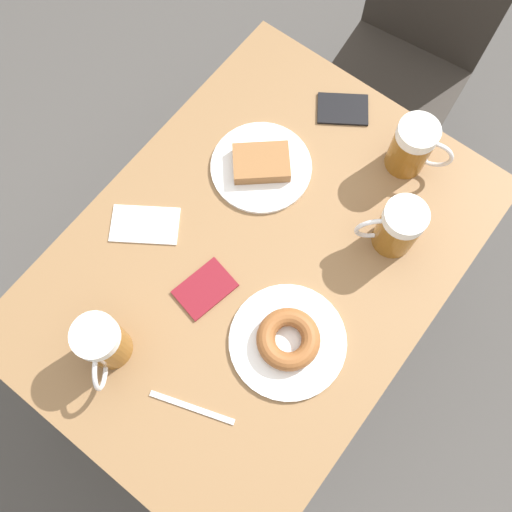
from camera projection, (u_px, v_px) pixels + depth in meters
The scene contains 12 objects.
ground_plane at pixel (256, 327), 1.99m from camera, with size 8.00×8.00×0.00m, color #474442.
table at pixel (256, 267), 1.35m from camera, with size 0.79×1.09×0.74m.
chair at pixel (410, 49), 1.76m from camera, with size 0.44×0.44×0.84m.
plate_with_cake at pixel (261, 165), 1.36m from camera, with size 0.24×0.24×0.04m.
plate_with_donut at pixel (288, 340), 1.22m from camera, with size 0.25×0.25×0.05m.
beer_mug_left at pixel (398, 227), 1.24m from camera, with size 0.13×0.12×0.15m.
beer_mug_center at pixel (103, 343), 1.16m from camera, with size 0.11×0.13×0.15m.
beer_mug_right at pixel (413, 147), 1.31m from camera, with size 0.14×0.10×0.15m.
napkin_folded at pixel (145, 225), 1.32m from camera, with size 0.18×0.16×0.00m.
fork at pixel (192, 408), 1.19m from camera, with size 0.18×0.07×0.00m.
passport_near_edge at pixel (343, 109), 1.42m from camera, with size 0.15×0.14×0.01m.
passport_far_edge at pixel (205, 289), 1.27m from camera, with size 0.11×0.14×0.01m.
Camera 1 is at (0.26, -0.33, 1.96)m, focal length 40.00 mm.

